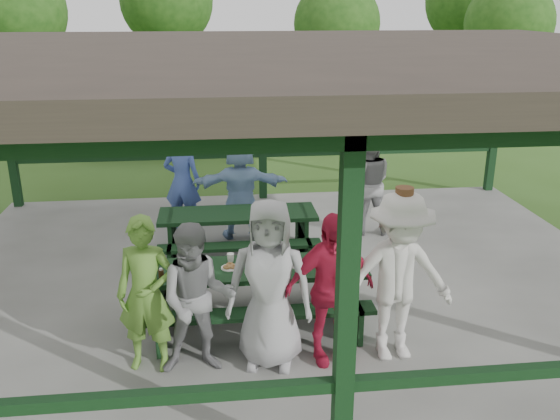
{
  "coord_description": "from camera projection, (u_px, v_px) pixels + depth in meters",
  "views": [
    {
      "loc": [
        -0.94,
        -7.68,
        3.84
      ],
      "look_at": [
        -0.11,
        -0.3,
        1.25
      ],
      "focal_mm": 38.0,
      "sensor_mm": 36.0,
      "label": 1
    }
  ],
  "objects": [
    {
      "name": "ground",
      "position": [
        285.0,
        284.0,
        8.57
      ],
      "size": [
        90.0,
        90.0,
        0.0
      ],
      "primitive_type": "plane",
      "color": "#31531A",
      "rests_on": "ground"
    },
    {
      "name": "concrete_slab",
      "position": [
        285.0,
        281.0,
        8.55
      ],
      "size": [
        10.0,
        8.0,
        0.1
      ],
      "primitive_type": "cube",
      "color": "slate",
      "rests_on": "ground"
    },
    {
      "name": "pavilion_structure",
      "position": [
        286.0,
        60.0,
        7.53
      ],
      "size": [
        10.6,
        8.6,
        3.24
      ],
      "color": "black",
      "rests_on": "concrete_slab"
    },
    {
      "name": "picnic_table_near",
      "position": [
        257.0,
        287.0,
        7.2
      ],
      "size": [
        2.64,
        1.39,
        0.75
      ],
      "color": "black",
      "rests_on": "concrete_slab"
    },
    {
      "name": "picnic_table_far",
      "position": [
        238.0,
        230.0,
        9.07
      ],
      "size": [
        2.38,
        1.39,
        0.75
      ],
      "color": "black",
      "rests_on": "concrete_slab"
    },
    {
      "name": "table_setting",
      "position": [
        267.0,
        262.0,
        7.15
      ],
      "size": [
        2.35,
        0.45,
        0.1
      ],
      "color": "white",
      "rests_on": "picnic_table_near"
    },
    {
      "name": "contestant_green",
      "position": [
        146.0,
        295.0,
        6.19
      ],
      "size": [
        0.69,
        0.51,
        1.72
      ],
      "primitive_type": "imported",
      "rotation": [
        0.0,
        0.0,
        -0.17
      ],
      "color": "#5B8C31",
      "rests_on": "concrete_slab"
    },
    {
      "name": "contestant_grey_left",
      "position": [
        197.0,
        300.0,
        6.15
      ],
      "size": [
        0.82,
        0.64,
        1.66
      ],
      "primitive_type": "imported",
      "rotation": [
        0.0,
        0.0,
        0.01
      ],
      "color": "gray",
      "rests_on": "concrete_slab"
    },
    {
      "name": "contestant_grey_mid",
      "position": [
        269.0,
        285.0,
        6.24
      ],
      "size": [
        1.02,
        0.76,
        1.88
      ],
      "primitive_type": "imported",
      "rotation": [
        0.0,
        0.0,
        -0.19
      ],
      "color": "#9C9B9E",
      "rests_on": "concrete_slab"
    },
    {
      "name": "contestant_red",
      "position": [
        330.0,
        288.0,
        6.34
      ],
      "size": [
        1.06,
        0.58,
        1.71
      ],
      "primitive_type": "imported",
      "rotation": [
        0.0,
        0.0,
        0.17
      ],
      "color": "#B91B3B",
      "rests_on": "concrete_slab"
    },
    {
      "name": "contestant_white_fedora",
      "position": [
        398.0,
        277.0,
        6.36
      ],
      "size": [
        1.29,
        0.8,
        1.97
      ],
      "rotation": [
        0.0,
        0.0,
        0.08
      ],
      "color": "silver",
      "rests_on": "concrete_slab"
    },
    {
      "name": "spectator_lblue",
      "position": [
        240.0,
        187.0,
        9.8
      ],
      "size": [
        1.61,
        0.55,
        1.73
      ],
      "primitive_type": "imported",
      "rotation": [
        0.0,
        0.0,
        3.12
      ],
      "color": "#90B4DF",
      "rests_on": "concrete_slab"
    },
    {
      "name": "spectator_blue",
      "position": [
        182.0,
        182.0,
        10.03
      ],
      "size": [
        0.74,
        0.6,
        1.77
      ],
      "primitive_type": "imported",
      "rotation": [
        0.0,
        0.0,
        2.84
      ],
      "color": "#3F56A4",
      "rests_on": "concrete_slab"
    },
    {
      "name": "spectator_grey",
      "position": [
        367.0,
        183.0,
        9.98
      ],
      "size": [
        0.93,
        0.77,
        1.76
      ],
      "primitive_type": "imported",
      "rotation": [
        0.0,
        0.0,
        3.02
      ],
      "color": "gray",
      "rests_on": "concrete_slab"
    },
    {
      "name": "pickup_truck",
      "position": [
        288.0,
        117.0,
        17.15
      ],
      "size": [
        5.32,
        2.68,
        1.44
      ],
      "primitive_type": "imported",
      "rotation": [
        0.0,
        0.0,
        1.51
      ],
      "color": "silver",
      "rests_on": "ground"
    },
    {
      "name": "farm_trailer",
      "position": [
        136.0,
        127.0,
        16.01
      ],
      "size": [
        3.94,
        1.93,
        1.37
      ],
      "rotation": [
        0.0,
        0.0,
        -0.09
      ],
      "color": "navy",
      "rests_on": "ground"
    },
    {
      "name": "tree_far_left",
      "position": [
        16.0,
        11.0,
        20.52
      ],
      "size": [
        3.4,
        3.4,
        5.31
      ],
      "color": "#332114",
      "rests_on": "ground"
    },
    {
      "name": "tree_left",
      "position": [
        166.0,
        1.0,
        23.82
      ],
      "size": [
        3.73,
        3.73,
        5.83
      ],
      "color": "#332114",
      "rests_on": "ground"
    },
    {
      "name": "tree_mid",
      "position": [
        337.0,
        24.0,
        20.55
      ],
      "size": [
        3.0,
        3.0,
        4.69
      ],
      "color": "#332114",
      "rests_on": "ground"
    },
    {
      "name": "tree_right",
      "position": [
        509.0,
        24.0,
        20.38
      ],
      "size": [
        3.01,
        3.01,
        4.7
      ],
      "color": "#332114",
      "rests_on": "ground"
    },
    {
      "name": "tree_far_right",
      "position": [
        473.0,
        0.0,
        23.84
      ],
      "size": [
        3.75,
        3.75,
        5.86
      ],
      "color": "#332114",
      "rests_on": "ground"
    }
  ]
}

